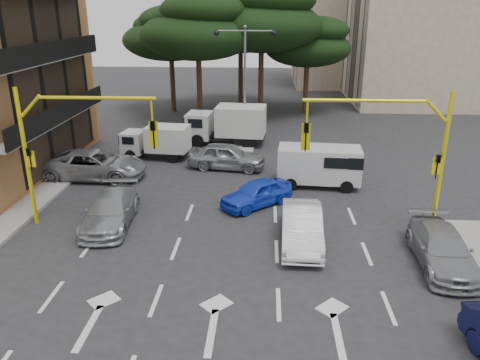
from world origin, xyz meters
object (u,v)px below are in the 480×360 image
object	(u,v)px
street_lamp_center	(245,64)
box_truck_b	(227,125)
signal_mast_right	(399,144)
car_silver_wagon	(110,210)
car_blue_compact	(257,193)
signal_mast_left	(65,139)
van_white	(319,166)
box_truck_a	(156,142)
car_silver_parked	(442,249)
car_white_hatch	(302,227)
car_silver_cross_a	(94,165)
car_silver_cross_b	(227,156)

from	to	relation	value
street_lamp_center	box_truck_b	size ratio (longest dim) A/B	1.41
signal_mast_right	car_silver_wagon	xyz separation A→B (m)	(-12.03, 0.02, -3.20)
street_lamp_center	car_blue_compact	distance (m)	12.49
signal_mast_left	car_blue_compact	distance (m)	8.92
signal_mast_left	box_truck_b	world-z (taller)	signal_mast_left
street_lamp_center	van_white	xyz separation A→B (m)	(4.34, -8.59, -4.35)
car_silver_wagon	box_truck_b	xyz separation A→B (m)	(4.02, 13.22, 0.67)
signal_mast_right	box_truck_b	distance (m)	15.68
car_silver_wagon	box_truck_a	xyz separation A→B (m)	(-0.15, 9.75, 0.37)
car_silver_parked	car_white_hatch	bearing A→B (deg)	167.00
car_silver_cross_a	car_blue_compact	bearing A→B (deg)	-109.14
car_white_hatch	car_blue_compact	world-z (taller)	car_white_hatch
car_silver_wagon	van_white	bearing A→B (deg)	25.64
signal_mast_left	car_silver_parked	size ratio (longest dim) A/B	1.31
car_silver_cross_a	car_white_hatch	bearing A→B (deg)	-121.89
box_truck_a	car_silver_cross_b	bearing A→B (deg)	-105.19
signal_mast_right	car_silver_cross_b	xyz separation A→B (m)	(-7.56, 7.94, -3.12)
van_white	box_truck_a	xyz separation A→B (m)	(-9.71, 4.35, -0.03)
van_white	box_truck_a	distance (m)	10.64
car_white_hatch	car_silver_cross_a	world-z (taller)	car_silver_cross_a
street_lamp_center	car_silver_parked	distance (m)	19.11
signal_mast_left	car_white_hatch	bearing A→B (deg)	-7.31
street_lamp_center	car_silver_cross_b	distance (m)	7.69
car_white_hatch	signal_mast_right	bearing A→B (deg)	20.20
car_white_hatch	box_truck_a	size ratio (longest dim) A/B	1.05
van_white	car_blue_compact	bearing A→B (deg)	-43.73
van_white	box_truck_b	xyz separation A→B (m)	(-5.55, 7.82, 0.28)
car_silver_cross_b	van_white	world-z (taller)	van_white
car_white_hatch	car_silver_parked	distance (m)	5.24
signal_mast_right	van_white	size ratio (longest dim) A/B	1.39
car_silver_parked	car_blue_compact	bearing A→B (deg)	145.78
signal_mast_right	car_silver_parked	distance (m)	4.36
street_lamp_center	box_truck_a	bearing A→B (deg)	-141.71
car_blue_compact	car_silver_parked	bearing A→B (deg)	11.48
box_truck_a	signal_mast_left	bearing A→B (deg)	178.08
car_blue_compact	car_silver_wagon	xyz separation A→B (m)	(-6.34, -2.50, 0.04)
car_silver_parked	box_truck_a	size ratio (longest dim) A/B	1.07
street_lamp_center	van_white	distance (m)	10.56
car_white_hatch	car_silver_wagon	xyz separation A→B (m)	(-8.23, 1.28, -0.06)
car_silver_wagon	box_truck_b	distance (m)	13.83
street_lamp_center	car_white_hatch	size ratio (longest dim) A/B	1.73
car_white_hatch	box_truck_a	distance (m)	13.85
signal_mast_right	street_lamp_center	size ratio (longest dim) A/B	0.77
signal_mast_right	signal_mast_left	bearing A→B (deg)	180.00
car_silver_wagon	box_truck_a	world-z (taller)	box_truck_a
car_silver_wagon	car_silver_cross_b	size ratio (longest dim) A/B	1.04
street_lamp_center	car_silver_cross_b	bearing A→B (deg)	-97.12
car_silver_wagon	box_truck_a	distance (m)	9.75
signal_mast_left	car_silver_parked	bearing A→B (deg)	-10.16
box_truck_b	box_truck_a	bearing A→B (deg)	134.66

